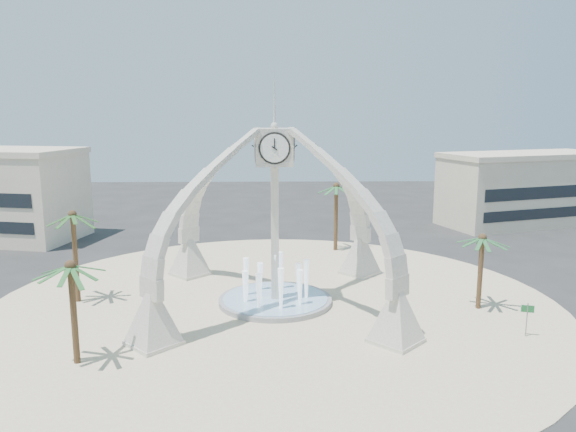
{
  "coord_description": "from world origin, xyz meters",
  "views": [
    {
      "loc": [
        0.01,
        -37.94,
        13.43
      ],
      "look_at": [
        0.95,
        2.0,
        5.94
      ],
      "focal_mm": 35.0,
      "sensor_mm": 36.0,
      "label": 1
    }
  ],
  "objects_px": {
    "clock_tower": "(275,214)",
    "street_sign": "(527,313)",
    "palm_west": "(73,216)",
    "palm_north": "(336,187)",
    "fountain": "(275,300)",
    "palm_east": "(482,239)",
    "palm_south": "(70,267)"
  },
  "relations": [
    {
      "from": "palm_east",
      "to": "palm_west",
      "type": "bearing_deg",
      "value": 175.75
    },
    {
      "from": "fountain",
      "to": "palm_north",
      "type": "bearing_deg",
      "value": 68.83
    },
    {
      "from": "palm_east",
      "to": "palm_north",
      "type": "relative_size",
      "value": 0.8
    },
    {
      "from": "palm_south",
      "to": "street_sign",
      "type": "bearing_deg",
      "value": 6.64
    },
    {
      "from": "palm_east",
      "to": "clock_tower",
      "type": "bearing_deg",
      "value": 174.26
    },
    {
      "from": "palm_north",
      "to": "palm_south",
      "type": "relative_size",
      "value": 1.15
    },
    {
      "from": "clock_tower",
      "to": "palm_west",
      "type": "bearing_deg",
      "value": 177.23
    },
    {
      "from": "clock_tower",
      "to": "palm_north",
      "type": "bearing_deg",
      "value": 68.83
    },
    {
      "from": "palm_south",
      "to": "street_sign",
      "type": "height_order",
      "value": "palm_south"
    },
    {
      "from": "palm_east",
      "to": "street_sign",
      "type": "relative_size",
      "value": 2.66
    },
    {
      "from": "palm_east",
      "to": "palm_west",
      "type": "distance_m",
      "value": 28.17
    },
    {
      "from": "fountain",
      "to": "street_sign",
      "type": "height_order",
      "value": "fountain"
    },
    {
      "from": "palm_east",
      "to": "palm_south",
      "type": "xyz_separation_m",
      "value": [
        -24.7,
        -7.96,
        0.43
      ]
    },
    {
      "from": "clock_tower",
      "to": "palm_south",
      "type": "relative_size",
      "value": 2.91
    },
    {
      "from": "fountain",
      "to": "palm_south",
      "type": "relative_size",
      "value": 1.3
    },
    {
      "from": "clock_tower",
      "to": "street_sign",
      "type": "height_order",
      "value": "clock_tower"
    },
    {
      "from": "fountain",
      "to": "palm_west",
      "type": "bearing_deg",
      "value": 177.23
    },
    {
      "from": "palm_east",
      "to": "palm_west",
      "type": "xyz_separation_m",
      "value": [
        -28.06,
        2.09,
        1.3
      ]
    },
    {
      "from": "palm_south",
      "to": "fountain",
      "type": "bearing_deg",
      "value": 41.16
    },
    {
      "from": "palm_east",
      "to": "palm_north",
      "type": "bearing_deg",
      "value": 115.91
    },
    {
      "from": "palm_west",
      "to": "palm_east",
      "type": "bearing_deg",
      "value": -4.25
    },
    {
      "from": "palm_east",
      "to": "palm_west",
      "type": "relative_size",
      "value": 0.81
    },
    {
      "from": "fountain",
      "to": "palm_west",
      "type": "height_order",
      "value": "palm_west"
    },
    {
      "from": "clock_tower",
      "to": "palm_north",
      "type": "xyz_separation_m",
      "value": [
        5.9,
        15.25,
        -0.22
      ]
    },
    {
      "from": "palm_east",
      "to": "palm_south",
      "type": "distance_m",
      "value": 25.96
    },
    {
      "from": "clock_tower",
      "to": "street_sign",
      "type": "xyz_separation_m",
      "value": [
        15.11,
        -6.36,
        -4.96
      ]
    },
    {
      "from": "palm_west",
      "to": "palm_south",
      "type": "bearing_deg",
      "value": -71.51
    },
    {
      "from": "street_sign",
      "to": "clock_tower",
      "type": "bearing_deg",
      "value": 173.12
    },
    {
      "from": "fountain",
      "to": "palm_east",
      "type": "bearing_deg",
      "value": -5.74
    },
    {
      "from": "clock_tower",
      "to": "palm_east",
      "type": "height_order",
      "value": "clock_tower"
    },
    {
      "from": "palm_west",
      "to": "street_sign",
      "type": "relative_size",
      "value": 3.3
    },
    {
      "from": "clock_tower",
      "to": "palm_north",
      "type": "relative_size",
      "value": 2.52
    }
  ]
}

